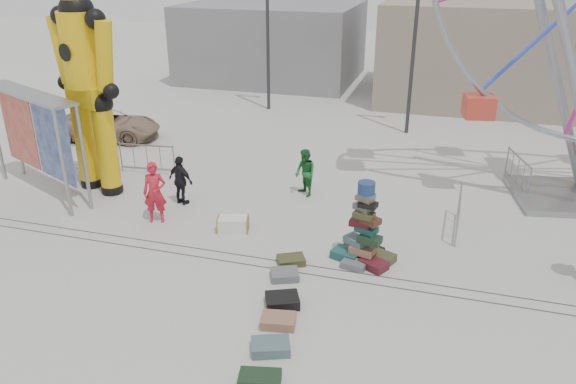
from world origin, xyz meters
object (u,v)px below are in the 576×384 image
(barricade_dummy_a, at_px, (84,160))
(pedestrian_red, at_px, (155,193))
(suitcase_tower, at_px, (364,239))
(barricade_wheel_back, at_px, (517,172))
(pedestrian_green, at_px, (305,173))
(barricade_dummy_c, at_px, (147,159))
(barricade_wheel_front, at_px, (458,213))
(lamp_post_left, at_px, (269,16))
(steamer_trunk, at_px, (233,224))
(pedestrian_black, at_px, (181,181))
(lamp_post_right, at_px, (418,27))
(barricade_dummy_b, at_px, (99,167))
(parked_suv, at_px, (107,125))
(banner_scaffold, at_px, (32,119))
(crash_test_dummy, at_px, (87,80))

(barricade_dummy_a, distance_m, pedestrian_red, 5.06)
(suitcase_tower, xyz_separation_m, barricade_wheel_back, (4.15, 6.26, -0.07))
(pedestrian_red, relative_size, pedestrian_green, 1.18)
(barricade_dummy_c, bearing_deg, barricade_wheel_front, -14.18)
(suitcase_tower, bearing_deg, barricade_dummy_a, -176.46)
(suitcase_tower, relative_size, pedestrian_red, 1.20)
(barricade_dummy_a, height_order, pedestrian_green, pedestrian_green)
(lamp_post_left, bearing_deg, steamer_trunk, -76.60)
(steamer_trunk, relative_size, barricade_wheel_back, 0.44)
(steamer_trunk, xyz_separation_m, barricade_dummy_a, (-6.68, 2.58, 0.34))
(pedestrian_red, bearing_deg, steamer_trunk, -17.15)
(pedestrian_red, bearing_deg, pedestrian_black, 64.20)
(lamp_post_right, relative_size, suitcase_tower, 3.60)
(barricade_wheel_back, bearing_deg, suitcase_tower, -49.89)
(barricade_wheel_back, bearing_deg, lamp_post_left, -139.03)
(barricade_dummy_b, bearing_deg, barricade_dummy_a, 165.14)
(barricade_wheel_back, height_order, parked_suv, parked_suv)
(steamer_trunk, relative_size, barricade_dummy_a, 0.44)
(lamp_post_right, xyz_separation_m, parked_suv, (-12.11, -4.42, -3.88))
(barricade_dummy_b, relative_size, barricade_wheel_front, 1.00)
(banner_scaffold, distance_m, barricade_wheel_front, 13.27)
(suitcase_tower, bearing_deg, crash_test_dummy, -172.82)
(barricade_wheel_front, height_order, pedestrian_green, pedestrian_green)
(banner_scaffold, xyz_separation_m, barricade_dummy_a, (0.26, 1.83, -1.99))
(barricade_dummy_a, distance_m, parked_suv, 4.02)
(crash_test_dummy, xyz_separation_m, barricade_dummy_c, (0.76, 1.76, -3.14))
(barricade_dummy_c, relative_size, parked_suv, 0.46)
(lamp_post_left, relative_size, crash_test_dummy, 1.14)
(barricade_dummy_b, bearing_deg, steamer_trunk, -5.95)
(pedestrian_red, relative_size, pedestrian_black, 1.16)
(crash_test_dummy, relative_size, barricade_wheel_back, 3.50)
(lamp_post_left, bearing_deg, crash_test_dummy, -101.55)
(barricade_dummy_a, xyz_separation_m, barricade_wheel_back, (14.67, 3.08, 0.00))
(steamer_trunk, bearing_deg, banner_scaffold, 159.23)
(barricade_wheel_back, bearing_deg, crash_test_dummy, -89.14)
(suitcase_tower, xyz_separation_m, barricade_dummy_b, (-9.56, 2.65, -0.07))
(barricade_dummy_b, distance_m, pedestrian_black, 3.60)
(lamp_post_right, bearing_deg, barricade_dummy_c, -138.89)
(steamer_trunk, distance_m, barricade_dummy_a, 7.17)
(barricade_dummy_c, distance_m, parked_suv, 4.68)
(suitcase_tower, bearing_deg, steamer_trunk, -168.47)
(barricade_dummy_c, bearing_deg, pedestrian_red, -63.31)
(lamp_post_left, bearing_deg, lamp_post_right, -15.95)
(steamer_trunk, distance_m, barricade_dummy_c, 5.65)
(barricade_dummy_b, xyz_separation_m, pedestrian_black, (3.50, -0.79, 0.24))
(suitcase_tower, height_order, barricade_wheel_front, suitcase_tower)
(lamp_post_right, height_order, pedestrian_red, lamp_post_right)
(lamp_post_right, distance_m, steamer_trunk, 12.23)
(lamp_post_right, distance_m, pedestrian_green, 8.98)
(lamp_post_left, height_order, pedestrian_green, lamp_post_left)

